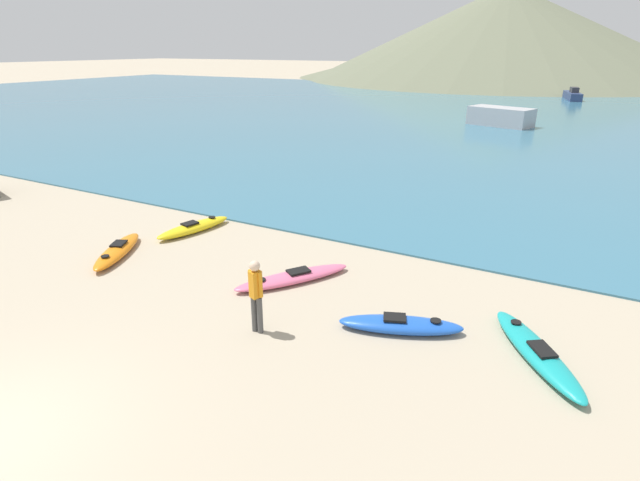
{
  "coord_description": "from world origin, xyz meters",
  "views": [
    {
      "loc": [
        7.59,
        -2.68,
        5.73
      ],
      "look_at": [
        1.09,
        9.07,
        0.5
      ],
      "focal_mm": 28.0,
      "sensor_mm": 36.0,
      "label": 1
    }
  ],
  "objects_px": {
    "kayak_on_sand_0": "(117,251)",
    "kayak_on_sand_3": "(293,277)",
    "kayak_on_sand_1": "(400,325)",
    "moored_boat_1": "(573,95)",
    "person_near_foreground": "(256,292)",
    "moored_boat_2": "(501,117)",
    "kayak_on_sand_4": "(194,227)",
    "kayak_on_sand_2": "(537,352)"
  },
  "relations": [
    {
      "from": "kayak_on_sand_0",
      "to": "kayak_on_sand_3",
      "type": "xyz_separation_m",
      "value": [
        5.42,
        1.01,
        -0.03
      ]
    },
    {
      "from": "kayak_on_sand_1",
      "to": "moored_boat_1",
      "type": "distance_m",
      "value": 56.79
    },
    {
      "from": "kayak_on_sand_1",
      "to": "person_near_foreground",
      "type": "height_order",
      "value": "person_near_foreground"
    },
    {
      "from": "kayak_on_sand_1",
      "to": "moored_boat_1",
      "type": "bearing_deg",
      "value": 90.31
    },
    {
      "from": "moored_boat_2",
      "to": "person_near_foreground",
      "type": "bearing_deg",
      "value": -88.16
    },
    {
      "from": "kayak_on_sand_4",
      "to": "moored_boat_1",
      "type": "bearing_deg",
      "value": 81.76
    },
    {
      "from": "kayak_on_sand_2",
      "to": "kayak_on_sand_3",
      "type": "distance_m",
      "value": 6.03
    },
    {
      "from": "moored_boat_1",
      "to": "kayak_on_sand_0",
      "type": "bearing_deg",
      "value": -98.42
    },
    {
      "from": "kayak_on_sand_0",
      "to": "kayak_on_sand_3",
      "type": "relative_size",
      "value": 0.92
    },
    {
      "from": "kayak_on_sand_1",
      "to": "kayak_on_sand_2",
      "type": "bearing_deg",
      "value": 6.88
    },
    {
      "from": "kayak_on_sand_2",
      "to": "kayak_on_sand_0",
      "type": "bearing_deg",
      "value": -178.03
    },
    {
      "from": "kayak_on_sand_1",
      "to": "kayak_on_sand_2",
      "type": "xyz_separation_m",
      "value": [
        2.69,
        0.33,
        -0.0
      ]
    },
    {
      "from": "kayak_on_sand_3",
      "to": "kayak_on_sand_4",
      "type": "distance_m",
      "value": 5.12
    },
    {
      "from": "person_near_foreground",
      "to": "moored_boat_1",
      "type": "bearing_deg",
      "value": 87.67
    },
    {
      "from": "kayak_on_sand_3",
      "to": "kayak_on_sand_4",
      "type": "bearing_deg",
      "value": 161.66
    },
    {
      "from": "kayak_on_sand_2",
      "to": "person_near_foreground",
      "type": "relative_size",
      "value": 1.78
    },
    {
      "from": "kayak_on_sand_1",
      "to": "kayak_on_sand_2",
      "type": "distance_m",
      "value": 2.71
    },
    {
      "from": "kayak_on_sand_1",
      "to": "moored_boat_1",
      "type": "height_order",
      "value": "moored_boat_1"
    },
    {
      "from": "kayak_on_sand_0",
      "to": "moored_boat_1",
      "type": "height_order",
      "value": "moored_boat_1"
    },
    {
      "from": "kayak_on_sand_4",
      "to": "kayak_on_sand_2",
      "type": "bearing_deg",
      "value": -11.58
    },
    {
      "from": "kayak_on_sand_2",
      "to": "kayak_on_sand_3",
      "type": "height_order",
      "value": "kayak_on_sand_2"
    },
    {
      "from": "kayak_on_sand_3",
      "to": "moored_boat_2",
      "type": "relative_size",
      "value": 0.61
    },
    {
      "from": "kayak_on_sand_3",
      "to": "moored_boat_2",
      "type": "distance_m",
      "value": 30.85
    },
    {
      "from": "kayak_on_sand_3",
      "to": "moored_boat_1",
      "type": "xyz_separation_m",
      "value": [
        2.99,
        55.85,
        0.42
      ]
    },
    {
      "from": "kayak_on_sand_0",
      "to": "moored_boat_2",
      "type": "xyz_separation_m",
      "value": [
        4.98,
        31.85,
        0.59
      ]
    },
    {
      "from": "kayak_on_sand_2",
      "to": "person_near_foreground",
      "type": "bearing_deg",
      "value": -161.21
    },
    {
      "from": "kayak_on_sand_1",
      "to": "person_near_foreground",
      "type": "xyz_separation_m",
      "value": [
        -2.68,
        -1.5,
        0.8
      ]
    },
    {
      "from": "kayak_on_sand_0",
      "to": "kayak_on_sand_1",
      "type": "distance_m",
      "value": 8.73
    },
    {
      "from": "kayak_on_sand_4",
      "to": "kayak_on_sand_0",
      "type": "bearing_deg",
      "value": -102.16
    },
    {
      "from": "kayak_on_sand_3",
      "to": "kayak_on_sand_4",
      "type": "relative_size",
      "value": 1.07
    },
    {
      "from": "kayak_on_sand_2",
      "to": "moored_boat_2",
      "type": "height_order",
      "value": "moored_boat_2"
    },
    {
      "from": "kayak_on_sand_3",
      "to": "moored_boat_1",
      "type": "relative_size",
      "value": 0.53
    },
    {
      "from": "kayak_on_sand_0",
      "to": "person_near_foreground",
      "type": "xyz_separation_m",
      "value": [
        6.05,
        -1.44,
        0.79
      ]
    },
    {
      "from": "moored_boat_2",
      "to": "kayak_on_sand_2",
      "type": "bearing_deg",
      "value": -78.42
    },
    {
      "from": "person_near_foreground",
      "to": "kayak_on_sand_4",
      "type": "bearing_deg",
      "value": 143.52
    },
    {
      "from": "kayak_on_sand_1",
      "to": "moored_boat_1",
      "type": "xyz_separation_m",
      "value": [
        -0.31,
        56.79,
        0.4
      ]
    },
    {
      "from": "moored_boat_1",
      "to": "moored_boat_2",
      "type": "relative_size",
      "value": 1.15
    },
    {
      "from": "kayak_on_sand_2",
      "to": "moored_boat_1",
      "type": "distance_m",
      "value": 56.54
    },
    {
      "from": "moored_boat_1",
      "to": "moored_boat_2",
      "type": "bearing_deg",
      "value": -97.84
    },
    {
      "from": "kayak_on_sand_0",
      "to": "kayak_on_sand_1",
      "type": "relative_size",
      "value": 1.04
    },
    {
      "from": "kayak_on_sand_0",
      "to": "kayak_on_sand_1",
      "type": "height_order",
      "value": "kayak_on_sand_0"
    },
    {
      "from": "kayak_on_sand_4",
      "to": "moored_boat_1",
      "type": "distance_m",
      "value": 54.8
    }
  ]
}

